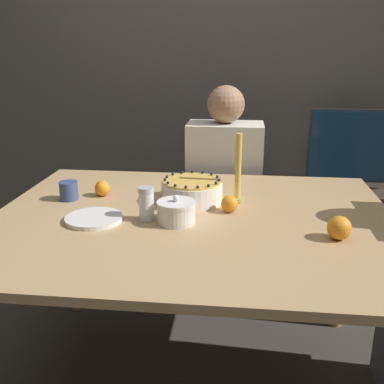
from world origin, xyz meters
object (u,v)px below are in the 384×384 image
Objects in this scene: cake at (192,191)px; candle at (238,175)px; sugar_shaker at (146,204)px; tv_monitor at (350,148)px; person_man_blue_shirt at (223,209)px; sugar_bowl at (176,212)px.

candle reaches higher than cake.
tv_monitor reaches higher than sugar_shaker.
cake is at bearing 80.29° from person_man_blue_shirt.
tv_monitor is (0.87, 1.22, -0.01)m from sugar_bowl.
sugar_bowl is 0.11m from sugar_shaker.
sugar_shaker is 0.26× the size of tv_monitor.
person_man_blue_shirt is at bearing -153.73° from tv_monitor.
person_man_blue_shirt is (0.25, 0.85, -0.32)m from sugar_shaker.
tv_monitor is at bearing 49.66° from cake.
cake is 1.97× the size of sugar_shaker.
tv_monitor is at bearing 54.57° from sugar_bowl.
sugar_shaker is (-0.14, -0.22, 0.02)m from cake.
cake is 1.30m from tv_monitor.
cake is 0.24m from sugar_bowl.
sugar_bowl is 0.29× the size of tv_monitor.
cake is at bearing -130.34° from tv_monitor.
sugar_shaker is at bearing -129.05° from tv_monitor.
sugar_shaker is at bearing 73.63° from person_man_blue_shirt.
tv_monitor is (0.98, 1.21, -0.04)m from sugar_shaker.
tv_monitor is (0.84, 0.99, -0.02)m from cake.
tv_monitor is (0.73, 0.36, 0.29)m from person_man_blue_shirt.
sugar_shaker is 0.41m from candle.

